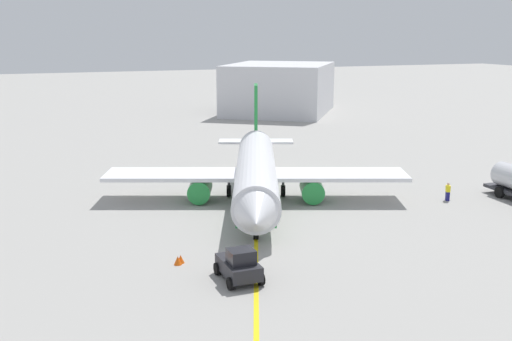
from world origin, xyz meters
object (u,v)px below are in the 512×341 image
(pushback_tug, at_px, (239,265))
(safety_cone_wingtip, at_px, (181,259))
(safety_cone_nose, at_px, (178,260))
(airplane, at_px, (256,173))
(refueling_worker, at_px, (448,192))

(pushback_tug, xyz_separation_m, safety_cone_wingtip, (-4.27, -2.72, -0.72))
(pushback_tug, xyz_separation_m, safety_cone_nose, (-4.04, -2.98, -0.71))
(airplane, bearing_deg, safety_cone_wingtip, -39.09)
(refueling_worker, bearing_deg, airplane, -111.04)
(airplane, height_order, pushback_tug, airplane)
(airplane, xyz_separation_m, safety_cone_nose, (13.21, -10.80, -2.37))
(airplane, bearing_deg, safety_cone_nose, -39.27)
(pushback_tug, bearing_deg, safety_cone_nose, -143.56)
(airplane, distance_m, refueling_worker, 18.04)
(safety_cone_wingtip, bearing_deg, airplane, 140.91)
(refueling_worker, distance_m, safety_cone_wingtip, 28.06)
(refueling_worker, bearing_deg, pushback_tug, -66.26)
(pushback_tug, relative_size, safety_cone_wingtip, 6.28)
(refueling_worker, xyz_separation_m, safety_cone_nose, (6.76, -27.54, -0.52))
(airplane, relative_size, safety_cone_wingtip, 55.21)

